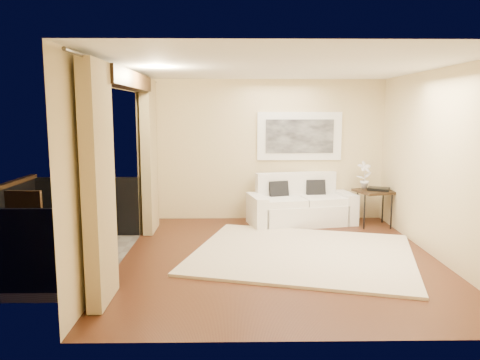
{
  "coord_description": "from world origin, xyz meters",
  "views": [
    {
      "loc": [
        -0.68,
        -6.53,
        2.1
      ],
      "look_at": [
        -0.56,
        0.58,
        1.05
      ],
      "focal_mm": 35.0,
      "sensor_mm": 36.0,
      "label": 1
    }
  ],
  "objects_px": {
    "sofa": "(300,206)",
    "bistro_table": "(73,220)",
    "ice_bucket": "(62,205)",
    "balcony_chair_near": "(21,227)",
    "orchid": "(364,175)",
    "balcony_chair_far": "(90,211)",
    "side_table": "(374,193)"
  },
  "relations": [
    {
      "from": "sofa",
      "to": "bistro_table",
      "type": "distance_m",
      "value": 4.25
    },
    {
      "from": "sofa",
      "to": "ice_bucket",
      "type": "bearing_deg",
      "value": -157.78
    },
    {
      "from": "bistro_table",
      "to": "balcony_chair_near",
      "type": "bearing_deg",
      "value": -159.49
    },
    {
      "from": "sofa",
      "to": "ice_bucket",
      "type": "relative_size",
      "value": 10.35
    },
    {
      "from": "sofa",
      "to": "orchid",
      "type": "bearing_deg",
      "value": -15.03
    },
    {
      "from": "bistro_table",
      "to": "balcony_chair_near",
      "type": "relative_size",
      "value": 0.71
    },
    {
      "from": "orchid",
      "to": "balcony_chair_near",
      "type": "xyz_separation_m",
      "value": [
        -5.16,
        -2.69,
        -0.29
      ]
    },
    {
      "from": "orchid",
      "to": "ice_bucket",
      "type": "bearing_deg",
      "value": -153.52
    },
    {
      "from": "orchid",
      "to": "bistro_table",
      "type": "height_order",
      "value": "orchid"
    },
    {
      "from": "orchid",
      "to": "balcony_chair_far",
      "type": "relative_size",
      "value": 0.49
    },
    {
      "from": "balcony_chair_far",
      "to": "ice_bucket",
      "type": "height_order",
      "value": "balcony_chair_far"
    },
    {
      "from": "side_table",
      "to": "ice_bucket",
      "type": "xyz_separation_m",
      "value": [
        -4.89,
        -2.2,
        0.24
      ]
    },
    {
      "from": "sofa",
      "to": "balcony_chair_far",
      "type": "bearing_deg",
      "value": -165.36
    },
    {
      "from": "bistro_table",
      "to": "balcony_chair_far",
      "type": "relative_size",
      "value": 0.73
    },
    {
      "from": "balcony_chair_near",
      "to": "ice_bucket",
      "type": "xyz_separation_m",
      "value": [
        0.42,
        0.32,
        0.21
      ]
    },
    {
      "from": "ice_bucket",
      "to": "bistro_table",
      "type": "bearing_deg",
      "value": -32.86
    },
    {
      "from": "balcony_chair_far",
      "to": "balcony_chair_near",
      "type": "bearing_deg",
      "value": 75.9
    },
    {
      "from": "sofa",
      "to": "side_table",
      "type": "xyz_separation_m",
      "value": [
        1.33,
        -0.23,
        0.28
      ]
    },
    {
      "from": "side_table",
      "to": "balcony_chair_far",
      "type": "xyz_separation_m",
      "value": [
        -4.75,
        -1.49,
        0.02
      ]
    },
    {
      "from": "sofa",
      "to": "bistro_table",
      "type": "xyz_separation_m",
      "value": [
        -3.4,
        -2.53,
        0.34
      ]
    },
    {
      "from": "side_table",
      "to": "bistro_table",
      "type": "height_order",
      "value": "bistro_table"
    },
    {
      "from": "bistro_table",
      "to": "orchid",
      "type": "bearing_deg",
      "value": 28.36
    },
    {
      "from": "bistro_table",
      "to": "balcony_chair_near",
      "type": "xyz_separation_m",
      "value": [
        -0.58,
        -0.22,
        -0.03
      ]
    },
    {
      "from": "bistro_table",
      "to": "ice_bucket",
      "type": "relative_size",
      "value": 3.87
    },
    {
      "from": "balcony_chair_near",
      "to": "side_table",
      "type": "bearing_deg",
      "value": 29.15
    },
    {
      "from": "bistro_table",
      "to": "ice_bucket",
      "type": "distance_m",
      "value": 0.27
    },
    {
      "from": "orchid",
      "to": "balcony_chair_far",
      "type": "bearing_deg",
      "value": -160.22
    },
    {
      "from": "balcony_chair_far",
      "to": "balcony_chair_near",
      "type": "height_order",
      "value": "balcony_chair_near"
    },
    {
      "from": "balcony_chair_near",
      "to": "balcony_chair_far",
      "type": "bearing_deg",
      "value": 65.17
    },
    {
      "from": "side_table",
      "to": "bistro_table",
      "type": "xyz_separation_m",
      "value": [
        -4.73,
        -2.31,
        0.06
      ]
    },
    {
      "from": "balcony_chair_near",
      "to": "orchid",
      "type": "bearing_deg",
      "value": 31.25
    },
    {
      "from": "orchid",
      "to": "balcony_chair_near",
      "type": "height_order",
      "value": "orchid"
    }
  ]
}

